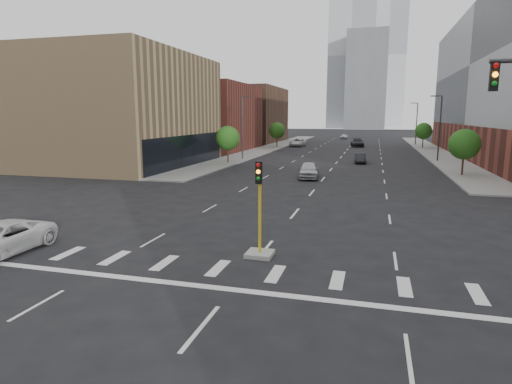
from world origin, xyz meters
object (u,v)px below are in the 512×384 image
at_px(car_near_left, 309,170).
at_px(car_deep_right, 357,143).
at_px(car_mid_right, 360,158).
at_px(median_traffic_signal, 260,236).
at_px(car_far_left, 298,142).
at_px(car_distant, 344,136).

distance_m(car_near_left, car_deep_right, 47.59).
bearing_deg(car_deep_right, car_near_left, -100.91).
bearing_deg(car_mid_right, car_deep_right, 88.65).
height_order(median_traffic_signal, car_near_left, median_traffic_signal).
bearing_deg(car_far_left, car_near_left, -75.75).
xyz_separation_m(median_traffic_signal, car_near_left, (-1.50, 25.35, -0.14)).
bearing_deg(car_distant, car_near_left, -82.72).
bearing_deg(median_traffic_signal, car_far_left, 98.46).
relative_size(car_near_left, car_mid_right, 1.22).
height_order(car_far_left, car_distant, car_far_left).
height_order(car_mid_right, car_far_left, car_far_left).
distance_m(car_far_left, car_distant, 32.86).
relative_size(median_traffic_signal, car_far_left, 0.75).
xyz_separation_m(median_traffic_signal, car_far_left, (-10.50, 70.57, -0.15)).
relative_size(median_traffic_signal, car_near_left, 0.89).
distance_m(median_traffic_signal, car_distant, 102.66).
bearing_deg(car_near_left, car_mid_right, 68.25).
xyz_separation_m(car_near_left, car_mid_right, (4.63, 15.98, -0.17)).
bearing_deg(median_traffic_signal, car_mid_right, 85.67).
height_order(car_far_left, car_deep_right, car_deep_right).
distance_m(median_traffic_signal, car_far_left, 71.35).
xyz_separation_m(median_traffic_signal, car_distant, (-3.18, 102.61, -0.28)).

